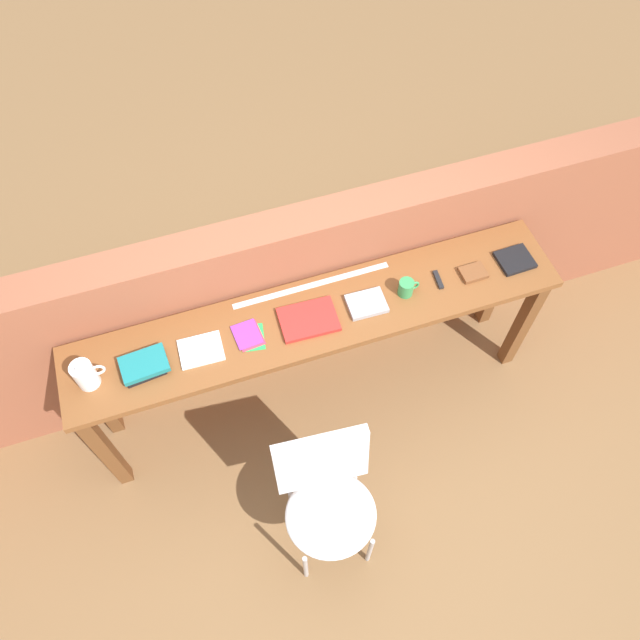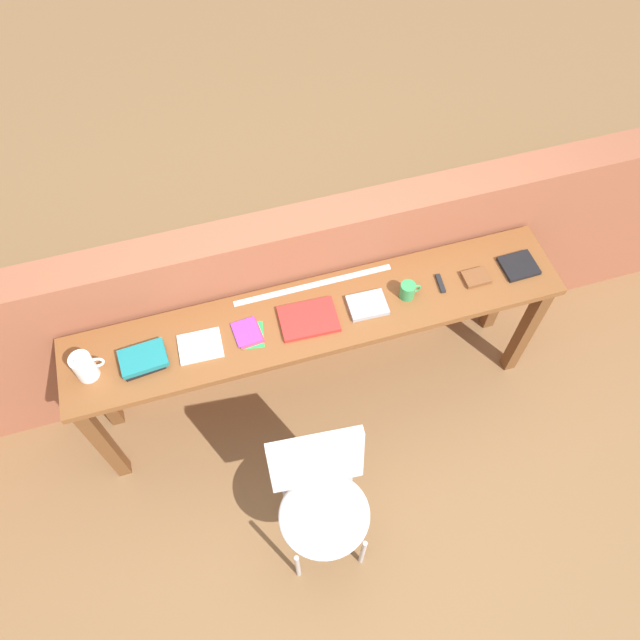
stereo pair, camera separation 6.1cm
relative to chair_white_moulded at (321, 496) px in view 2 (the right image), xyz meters
The scene contains 15 objects.
ground_plane 0.74m from the chair_white_moulded, 66.43° to the left, with size 40.00×40.00×0.00m, color brown.
brick_wall_back 1.13m from the chair_white_moulded, 79.53° to the left, with size 6.00×0.20×1.20m, color #935138.
sideboard 0.83m from the chair_white_moulded, 75.09° to the left, with size 2.50×0.44×0.88m.
chair_white_moulded is the anchor object (origin of this frame).
pitcher_white 1.25m from the chair_white_moulded, 140.14° to the left, with size 0.14×0.10×0.18m.
book_stack_leftmost 1.05m from the chair_white_moulded, 131.22° to the left, with size 0.22×0.16×0.05m.
magazine_cycling 0.91m from the chair_white_moulded, 116.84° to the left, with size 0.20×0.16×0.01m, color white.
pamphlet_pile_colourful 0.85m from the chair_white_moulded, 100.65° to the left, with size 0.15×0.18×0.01m.
book_open_centre 0.84m from the chair_white_moulded, 78.31° to the left, with size 0.28×0.20×0.02m, color red.
book_grey_hardcover 0.94m from the chair_white_moulded, 58.46° to the left, with size 0.19×0.15×0.03m, color #9E9EA3.
mug 1.08m from the chair_white_moulded, 48.26° to the left, with size 0.11×0.08×0.09m.
multitool_folded 1.20m from the chair_white_moulded, 41.85° to the left, with size 0.02×0.11×0.02m, color black.
leather_journal_brown 1.33m from the chair_white_moulded, 35.65° to the left, with size 0.13×0.10×0.02m, color brown.
book_repair_rightmost 1.53m from the chair_white_moulded, 30.41° to the left, with size 0.18×0.16×0.02m, color black.
ruler_metal_back_edge 1.03m from the chair_white_moulded, 75.96° to the left, with size 0.82×0.03×0.00m, color silver.
Camera 2 is at (-0.45, -1.27, 3.46)m, focal length 35.00 mm.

